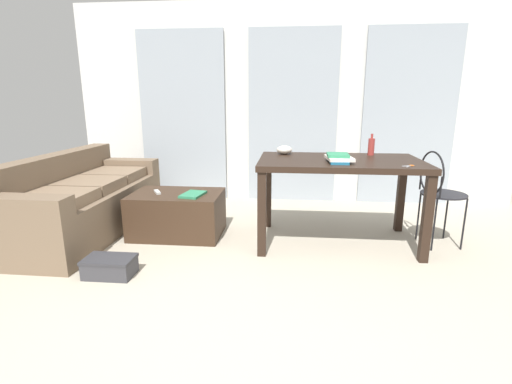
# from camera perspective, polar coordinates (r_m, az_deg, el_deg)

# --- Properties ---
(ground_plane) EXTENTS (7.21, 7.21, 0.00)m
(ground_plane) POSITION_cam_1_polar(r_m,az_deg,el_deg) (3.20, 5.08, -9.66)
(ground_plane) COLOR #B2A893
(wall_back) EXTENTS (5.49, 0.10, 2.44)m
(wall_back) POSITION_cam_1_polar(r_m,az_deg,el_deg) (4.83, 5.67, 13.23)
(wall_back) COLOR silver
(wall_back) RESTS_ON ground
(curtains) EXTENTS (3.90, 0.03, 2.12)m
(curtains) POSITION_cam_1_polar(r_m,az_deg,el_deg) (4.75, 5.62, 11.27)
(curtains) COLOR #99A3AD
(curtains) RESTS_ON ground
(couch) EXTENTS (0.83, 1.96, 0.76)m
(couch) POSITION_cam_1_polar(r_m,az_deg,el_deg) (4.06, -25.20, -1.29)
(couch) COLOR brown
(couch) RESTS_ON ground
(coffee_table) EXTENTS (0.85, 0.57, 0.42)m
(coffee_table) POSITION_cam_1_polar(r_m,az_deg,el_deg) (3.67, -11.95, -3.31)
(coffee_table) COLOR #382619
(coffee_table) RESTS_ON ground
(craft_table) EXTENTS (1.41, 0.85, 0.77)m
(craft_table) POSITION_cam_1_polar(r_m,az_deg,el_deg) (3.37, 12.66, 3.26)
(craft_table) COLOR black
(craft_table) RESTS_ON ground
(wire_chair) EXTENTS (0.38, 0.41, 0.86)m
(wire_chair) POSITION_cam_1_polar(r_m,az_deg,el_deg) (3.62, 26.08, 0.72)
(wire_chair) COLOR black
(wire_chair) RESTS_ON ground
(bottle_near) EXTENTS (0.06, 0.06, 0.20)m
(bottle_near) POSITION_cam_1_polar(r_m,az_deg,el_deg) (3.68, 17.25, 6.69)
(bottle_near) COLOR #99332D
(bottle_near) RESTS_ON craft_table
(bowl) EXTENTS (0.15, 0.15, 0.08)m
(bowl) POSITION_cam_1_polar(r_m,az_deg,el_deg) (3.60, 4.37, 6.47)
(bowl) COLOR beige
(bowl) RESTS_ON craft_table
(book_stack) EXTENTS (0.23, 0.31, 0.07)m
(book_stack) POSITION_cam_1_polar(r_m,az_deg,el_deg) (3.20, 12.55, 5.11)
(book_stack) COLOR #1E668C
(book_stack) RESTS_ON craft_table
(scissors) EXTENTS (0.11, 0.10, 0.00)m
(scissors) POSITION_cam_1_polar(r_m,az_deg,el_deg) (3.18, 22.50, 3.74)
(scissors) COLOR #9EA0A5
(scissors) RESTS_ON craft_table
(tv_remote_primary) EXTENTS (0.11, 0.14, 0.02)m
(tv_remote_primary) POSITION_cam_1_polar(r_m,az_deg,el_deg) (3.66, -14.90, 0.00)
(tv_remote_primary) COLOR #B7B7B2
(tv_remote_primary) RESTS_ON coffee_table
(magazine) EXTENTS (0.22, 0.29, 0.02)m
(magazine) POSITION_cam_1_polar(r_m,az_deg,el_deg) (3.49, -9.64, -0.37)
(magazine) COLOR #2D7F56
(magazine) RESTS_ON coffee_table
(shoebox) EXTENTS (0.36, 0.23, 0.14)m
(shoebox) POSITION_cam_1_polar(r_m,az_deg,el_deg) (3.03, -21.50, -10.59)
(shoebox) COLOR #38383D
(shoebox) RESTS_ON ground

